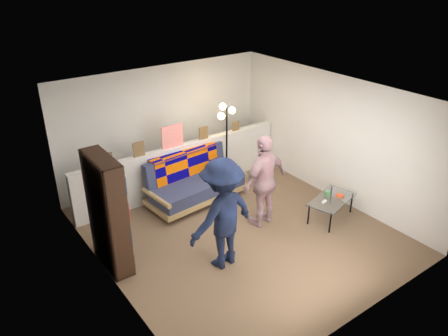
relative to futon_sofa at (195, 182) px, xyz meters
The scene contains 10 objects.
ground 1.41m from the futon_sofa, 90.07° to the right, with size 5.00×5.00×0.00m, color brown.
room_shell 1.56m from the futon_sofa, 90.10° to the right, with size 4.60×5.05×2.45m.
half_wall_ledge 0.46m from the futon_sofa, 90.21° to the left, with size 4.45×0.15×1.00m, color silver.
ledge_decor 0.93m from the futon_sofa, 118.16° to the left, with size 2.97×0.02×0.45m.
futon_sofa is the anchor object (origin of this frame).
bookshelf 2.33m from the futon_sofa, 155.97° to the right, with size 0.30×0.90×1.80m.
coffee_table 2.56m from the futon_sofa, 51.25° to the right, with size 1.04×0.74×0.49m.
floor_lamp 1.24m from the futon_sofa, 14.42° to the left, with size 0.39×0.33×1.70m.
person_left 2.09m from the futon_sofa, 110.65° to the right, with size 1.13×0.65×1.75m, color black.
person_right 1.56m from the futon_sofa, 69.31° to the right, with size 0.97×0.41×1.66m, color pink.
Camera 1 is at (-3.88, -4.96, 4.28)m, focal length 35.00 mm.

